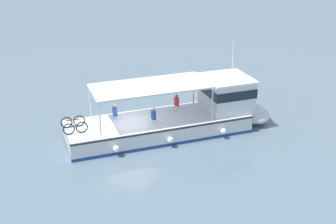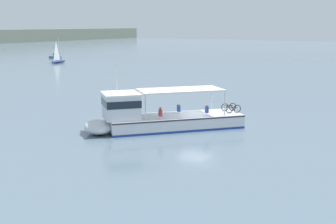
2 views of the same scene
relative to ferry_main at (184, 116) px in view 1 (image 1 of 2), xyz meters
The scene contains 2 objects.
ground_plane 3.46m from the ferry_main, 41.88° to the right, with size 400.00×400.00×0.00m, color slate.
ferry_main is the anchor object (origin of this frame).
Camera 1 is at (19.01, 12.89, 11.56)m, focal length 46.65 mm.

